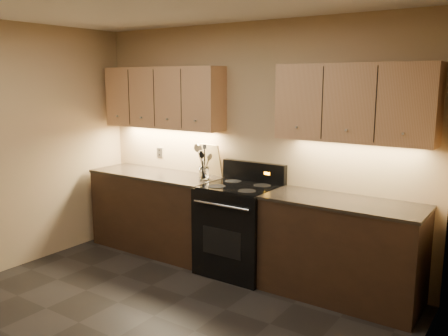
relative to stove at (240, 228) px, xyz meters
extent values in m
cube|color=tan|center=(-0.08, 0.32, 0.82)|extent=(4.00, 0.04, 2.60)
cube|color=tan|center=(1.92, -1.68, 0.82)|extent=(0.04, 4.00, 2.60)
cube|color=black|center=(-1.18, 0.02, -0.03)|extent=(1.60, 0.60, 0.90)
cube|color=#342A21|center=(-1.18, 0.02, 0.44)|extent=(1.62, 0.62, 0.03)
cube|color=black|center=(1.10, 0.02, -0.03)|extent=(1.44, 0.60, 0.90)
cube|color=#342A21|center=(1.10, 0.02, 0.44)|extent=(1.46, 0.62, 0.03)
cube|color=black|center=(0.00, -0.01, -0.02)|extent=(0.76, 0.65, 0.92)
cube|color=black|center=(0.00, -0.01, 0.45)|extent=(0.70, 0.60, 0.01)
cube|color=black|center=(0.00, 0.28, 0.55)|extent=(0.76, 0.07, 0.22)
cube|color=orange|center=(0.18, 0.24, 0.56)|extent=(0.06, 0.00, 0.03)
cylinder|color=silver|center=(0.00, -0.35, 0.32)|extent=(0.65, 0.02, 0.02)
cube|color=black|center=(0.00, -0.33, -0.07)|extent=(0.46, 0.00, 0.28)
cylinder|color=black|center=(-0.18, -0.16, 0.45)|extent=(0.18, 0.18, 0.00)
cylinder|color=black|center=(0.18, -0.16, 0.45)|extent=(0.18, 0.18, 0.00)
cylinder|color=black|center=(-0.18, 0.14, 0.45)|extent=(0.18, 0.18, 0.00)
cylinder|color=black|center=(0.18, 0.14, 0.45)|extent=(0.18, 0.18, 0.00)
cube|color=tan|center=(-1.18, 0.17, 1.32)|extent=(1.60, 0.30, 0.70)
cube|color=tan|center=(1.10, 0.17, 1.32)|extent=(1.44, 0.30, 0.70)
cube|color=#B2B5BA|center=(-1.38, 0.31, 0.64)|extent=(0.08, 0.01, 0.12)
cylinder|color=white|center=(-0.50, 0.05, 0.52)|extent=(0.13, 0.13, 0.14)
cylinder|color=white|center=(-0.50, 0.05, 0.46)|extent=(0.11, 0.11, 0.02)
cube|color=tan|center=(-0.57, 0.27, 0.63)|extent=(0.30, 0.12, 0.36)
camera|label=1|loc=(2.56, -4.01, 1.52)|focal=38.00mm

